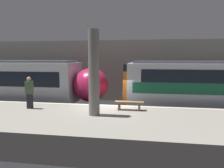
% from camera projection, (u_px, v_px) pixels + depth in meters
% --- Properties ---
extents(ground_plane, '(120.00, 120.00, 0.00)m').
position_uv_depth(ground_plane, '(110.00, 124.00, 12.79)').
color(ground_plane, black).
extents(platform, '(40.00, 5.24, 1.15)m').
position_uv_depth(platform, '(100.00, 129.00, 10.16)').
color(platform, gray).
rests_on(platform, ground).
extents(station_rear_barrier, '(50.00, 0.15, 5.43)m').
position_uv_depth(station_rear_barrier, '(124.00, 71.00, 19.47)').
color(station_rear_barrier, '#B2AD9E').
rests_on(station_rear_barrier, ground).
extents(support_pillar_near, '(0.51, 0.51, 4.03)m').
position_uv_depth(support_pillar_near, '(94.00, 73.00, 10.20)').
color(support_pillar_near, slate).
rests_on(support_pillar_near, platform).
extents(person_waiting, '(0.38, 0.24, 1.72)m').
position_uv_depth(person_waiting, '(29.00, 92.00, 11.68)').
color(person_waiting, black).
rests_on(person_waiting, platform).
extents(platform_bench, '(1.50, 0.40, 0.45)m').
position_uv_depth(platform_bench, '(129.00, 104.00, 11.39)').
color(platform_bench, brown).
rests_on(platform_bench, platform).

